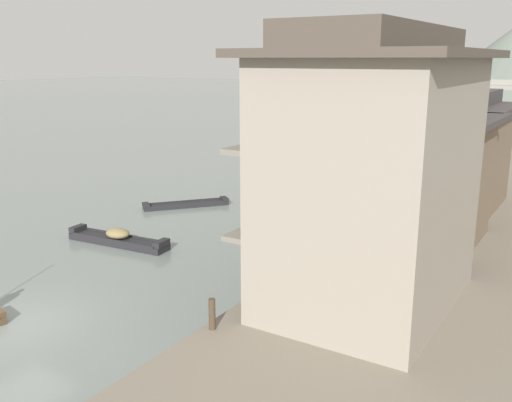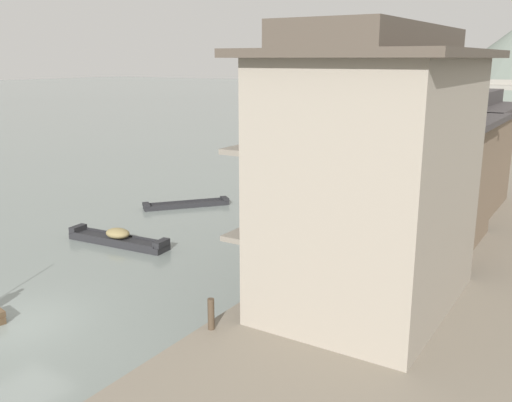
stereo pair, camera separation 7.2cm
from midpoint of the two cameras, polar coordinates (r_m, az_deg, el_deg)
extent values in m
plane|color=gray|center=(20.48, -22.71, -11.42)|extent=(400.00, 400.00, 0.00)
cube|color=brown|center=(24.66, 2.74, -5.70)|extent=(1.54, 4.20, 0.19)
cube|color=brown|center=(26.31, 4.15, -4.02)|extent=(0.82, 0.49, 0.17)
cube|color=brown|center=(22.92, 1.12, -6.78)|extent=(0.82, 0.49, 0.17)
cube|color=brown|center=(24.74, 1.89, -5.29)|extent=(0.70, 3.57, 0.08)
cube|color=brown|center=(24.49, 3.60, -5.52)|extent=(0.70, 3.57, 0.08)
ellipsoid|color=brown|center=(24.56, 2.74, -5.03)|extent=(0.94, 1.19, 0.42)
cube|color=#232326|center=(33.55, -6.97, -0.39)|extent=(3.87, 4.44, 0.20)
cube|color=#232326|center=(34.02, -3.12, 0.22)|extent=(0.87, 0.80, 0.18)
cube|color=#232326|center=(33.14, -10.95, -0.40)|extent=(0.87, 0.80, 0.18)
cube|color=#232326|center=(33.91, -7.12, 0.00)|extent=(2.90, 3.52, 0.08)
cube|color=#232326|center=(33.12, -6.83, -0.33)|extent=(2.90, 3.52, 0.08)
cube|color=#232326|center=(27.34, -13.66, -3.97)|extent=(5.36, 1.43, 0.30)
cube|color=#232326|center=(25.74, -9.46, -4.23)|extent=(0.44, 0.90, 0.27)
cube|color=#232326|center=(28.90, -17.46, -2.66)|extent=(0.44, 0.90, 0.27)
cube|color=#232326|center=(27.60, -13.08, -3.35)|extent=(4.78, 0.50, 0.08)
cube|color=#232326|center=(26.96, -14.30, -3.84)|extent=(4.78, 0.50, 0.08)
ellipsoid|color=olive|center=(27.22, -13.71, -3.19)|extent=(1.29, 0.98, 0.48)
cube|color=brown|center=(48.53, 18.63, 3.50)|extent=(1.37, 4.41, 0.23)
cube|color=brown|center=(50.46, 19.03, 4.11)|extent=(0.96, 0.43, 0.21)
cube|color=brown|center=(46.53, 18.23, 3.38)|extent=(0.96, 0.43, 0.21)
cube|color=brown|center=(48.58, 18.09, 3.75)|extent=(0.38, 3.83, 0.08)
cube|color=brown|center=(48.44, 19.20, 3.63)|extent=(0.38, 3.83, 0.08)
cube|color=gray|center=(18.15, 11.70, 1.53)|extent=(5.10, 7.35, 7.80)
cube|color=gray|center=(19.62, 3.57, -1.16)|extent=(0.70, 7.35, 0.16)
cube|color=gray|center=(19.10, 3.69, 6.38)|extent=(0.70, 7.35, 0.16)
cube|color=#4C4238|center=(17.73, 12.36, 14.31)|extent=(6.00, 8.25, 0.24)
cube|color=#4C4238|center=(17.74, 12.44, 15.83)|extent=(3.06, 8.25, 0.70)
cube|color=#75604C|center=(25.35, 16.80, 1.77)|extent=(4.48, 5.84, 5.20)
cube|color=brown|center=(26.13, 11.34, 2.46)|extent=(0.70, 5.84, 0.16)
cube|color=#3D3838|center=(24.94, 17.24, 7.88)|extent=(5.38, 6.74, 0.24)
cube|color=#3D3838|center=(24.90, 17.32, 8.95)|extent=(2.69, 6.74, 0.70)
cube|color=#75604C|center=(31.98, 19.89, 4.00)|extent=(4.14, 6.89, 5.20)
cube|color=brown|center=(32.57, 15.74, 4.48)|extent=(0.70, 6.89, 0.16)
cube|color=#3D3838|center=(31.66, 20.31, 8.84)|extent=(5.04, 7.79, 0.24)
cube|color=#3D3838|center=(31.62, 20.38, 9.69)|extent=(2.48, 7.79, 0.70)
cylinder|color=#473828|center=(16.99, -4.44, -11.31)|extent=(0.20, 0.20, 0.96)
cylinder|color=#473828|center=(24.48, 8.51, -3.48)|extent=(0.20, 0.20, 0.85)
cylinder|color=#473828|center=(33.10, 15.17, 0.73)|extent=(0.20, 0.20, 0.75)
cube|color=gray|center=(84.81, 21.99, 10.63)|extent=(25.76, 2.40, 0.60)
cylinder|color=gray|center=(86.71, 16.76, 9.43)|extent=(1.80, 1.80, 4.44)
cube|color=gray|center=(85.76, 22.15, 11.08)|extent=(25.76, 0.30, 0.70)
cone|color=#5B6B5B|center=(139.95, 16.81, 12.95)|extent=(58.80, 58.80, 13.92)
camera|label=1|loc=(0.04, -89.92, 0.02)|focal=39.63mm
camera|label=2|loc=(0.04, 90.08, -0.02)|focal=39.63mm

